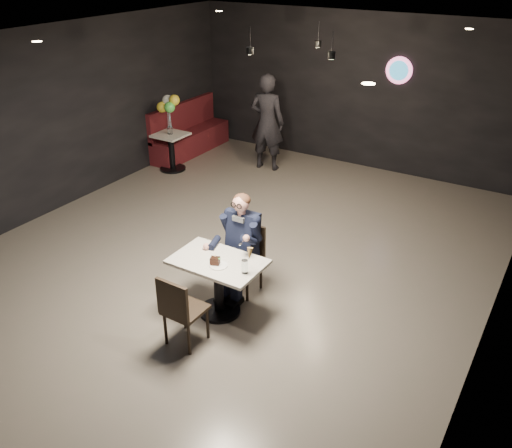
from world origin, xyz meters
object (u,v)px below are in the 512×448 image
Objects in this scene: chair_far at (243,261)px; seated_man at (243,243)px; main_table at (219,287)px; booth_bench at (190,129)px; chair_near at (185,308)px; side_table at (172,152)px; balloon_vase at (170,130)px; passerby at (267,122)px; sundae_glass at (245,267)px.

chair_far is 0.64× the size of seated_man.
chair_far is (-0.00, 0.55, 0.09)m from main_table.
chair_far is 0.43× the size of booth_bench.
side_table is at bearing 132.08° from chair_near.
seated_man is 9.48× the size of balloon_vase.
seated_man is at bearing 107.55° from passerby.
booth_bench is 1.13× the size of passerby.
sundae_glass is at bearing 108.72° from passerby.
sundae_glass is at bearing -46.48° from booth_bench.
sundae_glass is (0.42, -0.06, 0.46)m from main_table.
sundae_glass is 5.32m from side_table.
chair_far is 4.58m from side_table.
chair_far is at bearing 124.61° from sundae_glass.
side_table is (-3.97, 3.50, -0.46)m from sundae_glass.
passerby is (1.58, 1.08, 0.13)m from balloon_vase.
chair_near is at bearing -49.01° from balloon_vase.
main_table is at bearing -49.06° from booth_bench.
main_table is at bearing 91.09° from chair_near.
chair_far is 0.48× the size of passerby.
sundae_glass is (0.42, -0.61, 0.11)m from seated_man.
chair_near is 0.43× the size of booth_bench.
main_table is 0.76× the size of seated_man.
booth_bench reaches higher than chair_near.
chair_far is 6.06× the size of balloon_vase.
chair_far is at bearing -39.13° from balloon_vase.
main_table is 7.24× the size of balloon_vase.
sundae_glass is at bearing -55.39° from chair_far.
passerby is (-2.39, 4.58, 0.12)m from sundae_glass.
main_table is at bearing -44.08° from balloon_vase.
sundae_glass is 0.22× the size of side_table.
side_table is 4.91× the size of balloon_vase.
booth_bench is (-4.27, 4.50, -0.29)m from sundae_glass.
sundae_glass is at bearing -55.39° from seated_man.
chair_far reaches higher than sundae_glass.
passerby is at bearing 117.60° from sundae_glass.
balloon_vase is 0.08× the size of passerby.
sundae_glass is 6.21m from booth_bench.
main_table is at bearing -44.08° from side_table.
chair_far is 1.00× the size of chair_near.
seated_man is at bearing -45.28° from booth_bench.
passerby is at bearing 34.29° from side_table.
chair_near is 0.81m from sundae_glass.
main_table is 0.56m from chair_far.
seated_man is 0.67× the size of booth_bench.
booth_bench is at bearing 130.94° from main_table.
side_table is (0.30, -1.00, -0.16)m from booth_bench.
side_table is (-3.55, 3.44, -0.00)m from main_table.
balloon_vase is at bearing 140.87° from chair_far.
passerby is (-1.97, 4.52, 0.58)m from main_table.
passerby reaches higher than main_table.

